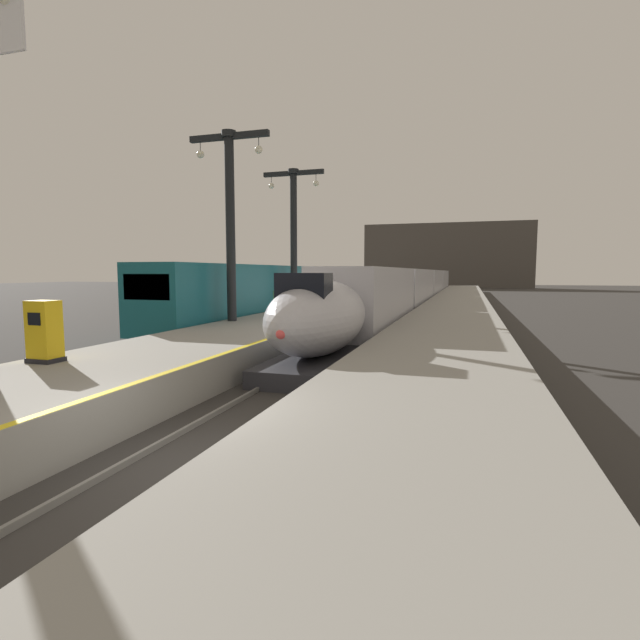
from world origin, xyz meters
name	(u,v)px	position (x,y,z in m)	size (l,w,h in m)	color
ground_plane	(175,463)	(0.00, 0.00, 0.00)	(260.00, 260.00, 0.00)	#33302D
platform_left	(333,314)	(-4.05, 24.75, 0.53)	(4.80, 110.00, 1.05)	gray
platform_right	(454,317)	(4.05, 24.75, 0.53)	(4.80, 110.00, 1.05)	gray
platform_left_safety_stripe	(365,307)	(-1.77, 24.75, 1.05)	(0.20, 107.80, 0.01)	yellow
rail_main_left	(387,318)	(-0.75, 27.50, 0.06)	(0.08, 110.00, 0.12)	slate
rail_main_right	(407,319)	(0.75, 27.50, 0.06)	(0.08, 110.00, 0.12)	slate
rail_secondary_left	(283,315)	(-8.85, 27.50, 0.06)	(0.08, 110.00, 0.12)	slate
rail_secondary_right	(301,316)	(-7.35, 27.50, 0.06)	(0.08, 110.00, 0.12)	slate
highspeed_train_main	(418,286)	(0.00, 42.10, 1.97)	(2.92, 75.81, 3.60)	silver
regional_train_adjacent	(295,288)	(-8.10, 28.25, 2.13)	(2.85, 36.60, 3.80)	#145660
station_column_mid	(230,208)	(-5.90, 13.54, 6.37)	(4.00, 0.68, 8.81)	black
station_column_far	(294,225)	(-5.90, 22.10, 6.36)	(4.00, 0.68, 8.78)	black
passenger_near_edge	(278,299)	(-4.24, 15.36, 2.04)	(0.47, 0.41, 1.69)	#23232D
passenger_mid_platform	(326,297)	(-2.51, 18.00, 2.04)	(0.40, 0.47, 1.69)	#23232D
rolling_suitcase	(300,312)	(-3.16, 15.59, 1.35)	(0.40, 0.22, 0.98)	#4C4C51
ticket_machine_yellow	(44,334)	(-5.55, 2.56, 1.79)	(0.76, 0.62, 1.60)	yellow
terminus_back_wall	(446,255)	(0.00, 102.00, 7.00)	(36.00, 2.00, 14.00)	#4C4742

